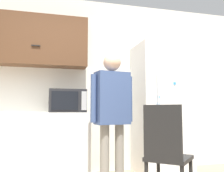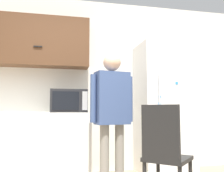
# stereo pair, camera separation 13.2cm
# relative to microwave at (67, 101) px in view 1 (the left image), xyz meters

# --- Properties ---
(back_wall) EXTENTS (6.00, 0.06, 2.70)m
(back_wall) POSITION_rel_microwave_xyz_m (0.26, 0.44, 0.29)
(back_wall) COLOR silver
(back_wall) RESTS_ON ground_plane
(counter) EXTENTS (2.23, 0.65, 0.91)m
(counter) POSITION_rel_microwave_xyz_m (-0.82, 0.09, -0.61)
(counter) COLOR silver
(counter) RESTS_ON ground_plane
(upper_cabinets) EXTENTS (2.23, 0.32, 0.73)m
(upper_cabinets) POSITION_rel_microwave_xyz_m (-0.82, 0.26, 0.88)
(upper_cabinets) COLOR #51331E
(microwave) EXTENTS (0.49, 0.41, 0.31)m
(microwave) POSITION_rel_microwave_xyz_m (0.00, 0.00, 0.00)
(microwave) COLOR #232326
(microwave) RESTS_ON counter
(person) EXTENTS (0.55, 0.29, 1.64)m
(person) POSITION_rel_microwave_xyz_m (0.50, -0.49, -0.07)
(person) COLOR gray
(person) RESTS_ON ground_plane
(refrigerator) EXTENTS (0.76, 0.68, 1.95)m
(refrigerator) POSITION_rel_microwave_xyz_m (1.43, 0.08, -0.09)
(refrigerator) COLOR white
(refrigerator) RESTS_ON ground_plane
(chair) EXTENTS (0.59, 0.59, 1.00)m
(chair) POSITION_rel_microwave_xyz_m (0.92, -1.07, -0.52)
(chair) COLOR black
(chair) RESTS_ON ground_plane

